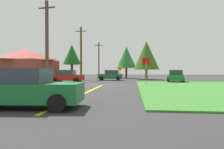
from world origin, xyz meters
TOP-DOWN VIEW (x-y plane):
  - ground_plane at (0.00, 0.00)m, footprint 120.00×120.00m
  - grass_verge_right at (9.69, -4.00)m, footprint 12.00×20.00m
  - lane_stripe_center at (0.00, -8.00)m, footprint 0.20×14.00m
  - stop_sign at (4.53, -0.70)m, footprint 0.75×0.08m
  - car_behind_on_main_road at (-1.18, -13.67)m, footprint 4.55×2.24m
  - parked_car_near_building at (-5.31, 3.82)m, footprint 4.19×2.02m
  - car_approaching_junction at (-0.34, 10.16)m, footprint 3.97×2.33m
  - car_on_crossroad at (8.76, 5.88)m, footprint 2.42×4.20m
  - utility_pole_near at (-5.38, -2.01)m, footprint 1.80×0.37m
  - utility_pole_mid at (-5.25, 10.78)m, footprint 1.80×0.33m
  - utility_pole_far at (-4.51, 23.56)m, footprint 1.80×0.27m
  - direction_sign at (1.21, 8.85)m, footprint 0.91×0.09m
  - oak_tree_left at (1.85, 18.88)m, footprint 3.89×3.89m
  - pine_tree_center at (-7.61, 13.38)m, footprint 3.20×3.20m
  - oak_tree_right at (5.47, 13.79)m, footprint 4.45×4.45m
  - barn at (-11.52, 4.14)m, footprint 8.03×7.31m

SIDE VIEW (x-z plane):
  - ground_plane at x=0.00m, z-range 0.00..0.00m
  - lane_stripe_center at x=0.00m, z-range 0.00..0.01m
  - grass_verge_right at x=9.69m, z-range 0.00..0.08m
  - car_approaching_junction at x=-0.34m, z-range -0.01..1.61m
  - car_on_crossroad at x=8.76m, z-range -0.01..1.61m
  - parked_car_near_building at x=-5.31m, z-range -0.01..1.61m
  - car_behind_on_main_road at x=-1.18m, z-range 0.00..1.62m
  - direction_sign at x=1.21m, z-range 0.28..2.62m
  - stop_sign at x=4.53m, z-range 0.57..3.40m
  - barn at x=-11.52m, z-range 0.00..4.44m
  - utility_pole_far at x=-4.51m, z-range 0.14..8.03m
  - oak_tree_right at x=5.47m, z-range 0.86..7.50m
  - oak_tree_left at x=1.85m, z-range 1.02..7.38m
  - utility_pole_near at x=-5.38m, z-range 0.09..8.59m
  - pine_tree_center at x=-7.61m, z-range 1.28..7.44m
  - utility_pole_mid at x=-5.25m, z-range 0.10..8.74m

